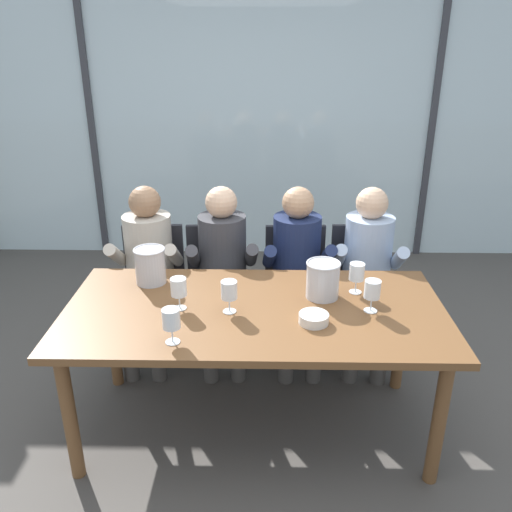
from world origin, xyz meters
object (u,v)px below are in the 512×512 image
wine_glass_by_left_taster (171,320)px  chair_center (296,280)px  tasting_bowl (314,318)px  wine_glass_near_bucket (357,272)px  chair_left_of_center (217,279)px  chair_right_of_center (361,279)px  ice_bucket_primary (323,279)px  wine_glass_spare_empty (179,288)px  person_navy_polo (297,265)px  person_beige_jumper (147,264)px  wine_glass_by_right_taster (229,291)px  person_charcoal_jacket (223,264)px  chair_near_curtain (154,279)px  wine_glass_center_pour (372,290)px  ice_bucket_secondary (150,265)px  person_pale_blue_shirt (368,266)px  dining_table (255,321)px

wine_glass_by_left_taster → chair_center: bearing=62.4°
tasting_bowl → wine_glass_near_bucket: 0.44m
chair_left_of_center → chair_right_of_center: size_ratio=1.00×
ice_bucket_primary → wine_glass_near_bucket: (0.19, 0.06, 0.02)m
wine_glass_spare_empty → person_navy_polo: bearing=49.5°
chair_right_of_center → wine_glass_spare_empty: (-1.12, -0.92, 0.38)m
person_beige_jumper → wine_glass_by_right_taster: person_beige_jumper is taller
person_charcoal_jacket → person_navy_polo: same height
chair_near_curtain → wine_glass_spare_empty: 1.03m
wine_glass_center_pour → wine_glass_by_right_taster: same height
wine_glass_near_bucket → chair_center: bearing=112.6°
chair_center → ice_bucket_secondary: bearing=-148.1°
chair_near_curtain → chair_right_of_center: bearing=-2.4°
wine_glass_near_bucket → person_pale_blue_shirt: bearing=72.7°
person_charcoal_jacket → dining_table: bearing=-77.4°
ice_bucket_secondary → wine_glass_center_pour: ice_bucket_secondary is taller
chair_right_of_center → ice_bucket_secondary: bearing=-154.9°
person_beige_jumper → dining_table: bearing=-47.0°
chair_right_of_center → wine_glass_near_bucket: size_ratio=5.06×
wine_glass_by_left_taster → wine_glass_near_bucket: size_ratio=1.00×
person_pale_blue_shirt → wine_glass_near_bucket: person_pale_blue_shirt is taller
person_pale_blue_shirt → wine_glass_by_right_taster: person_pale_blue_shirt is taller
wine_glass_center_pour → wine_glass_by_right_taster: 0.73m
chair_left_of_center → ice_bucket_secondary: bearing=-122.2°
dining_table → wine_glass_spare_empty: 0.44m
wine_glass_near_bucket → wine_glass_spare_empty: 0.97m
chair_near_curtain → chair_right_of_center: 1.46m
wine_glass_near_bucket → person_charcoal_jacket: bearing=144.3°
dining_table → ice_bucket_secondary: (-0.61, 0.30, 0.19)m
wine_glass_by_right_taster → dining_table: bearing=17.6°
ice_bucket_primary → tasting_bowl: ice_bucket_primary is taller
chair_center → ice_bucket_primary: size_ratio=4.30×
chair_center → person_navy_polo: size_ratio=0.73×
dining_table → wine_glass_spare_empty: size_ratio=11.53×
chair_near_curtain → dining_table: bearing=-53.9°
ice_bucket_primary → wine_glass_spare_empty: ice_bucket_primary is taller
person_beige_jumper → wine_glass_center_pour: bearing=-31.2°
chair_near_curtain → person_beige_jumper: (-0.00, -0.12, 0.17)m
person_navy_polo → dining_table: bearing=-112.0°
chair_near_curtain → wine_glass_spare_empty: wine_glass_spare_empty is taller
chair_near_curtain → chair_center: size_ratio=1.00×
chair_left_of_center → person_charcoal_jacket: bearing=-71.4°
tasting_bowl → wine_glass_by_right_taster: size_ratio=0.86×
chair_near_curtain → wine_glass_center_pour: wine_glass_center_pour is taller
chair_right_of_center → person_pale_blue_shirt: bearing=-87.1°
dining_table → person_pale_blue_shirt: person_pale_blue_shirt is taller
wine_glass_by_left_taster → ice_bucket_primary: bearing=32.8°
person_navy_polo → chair_center: bearing=87.6°
ice_bucket_secondary → wine_glass_near_bucket: (1.16, -0.11, 0.01)m
chair_left_of_center → wine_glass_by_left_taster: 1.30m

